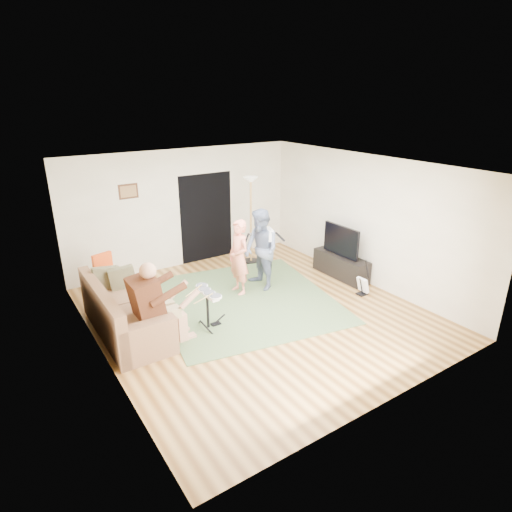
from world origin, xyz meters
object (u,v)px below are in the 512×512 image
(sofa, at_px, (121,317))
(dining_chair, at_px, (110,285))
(guitarist, at_px, (261,250))
(singer, at_px, (239,257))
(television, at_px, (341,241))
(guitar_spare, at_px, (363,285))
(tv_cabinet, at_px, (341,266))
(torchiere_lamp, at_px, (251,205))
(drum_kit, at_px, (208,311))

(sofa, distance_m, dining_chair, 1.33)
(sofa, height_order, guitarist, guitarist)
(dining_chair, bearing_deg, sofa, -115.06)
(singer, height_order, television, singer)
(dining_chair, height_order, television, television)
(television, bearing_deg, guitarist, 164.24)
(guitar_spare, height_order, television, television)
(singer, bearing_deg, tv_cabinet, 76.75)
(torchiere_lamp, bearing_deg, tv_cabinet, -57.63)
(guitarist, relative_size, guitar_spare, 2.27)
(dining_chair, distance_m, television, 4.85)
(dining_chair, bearing_deg, tv_cabinet, -35.66)
(sofa, relative_size, torchiere_lamp, 1.09)
(sofa, bearing_deg, tv_cabinet, -3.33)
(singer, xyz_separation_m, tv_cabinet, (2.31, -0.54, -0.52))
(drum_kit, height_order, guitarist, guitarist)
(drum_kit, height_order, singer, singer)
(dining_chair, bearing_deg, guitar_spare, -46.77)
(television, bearing_deg, torchiere_lamp, 121.25)
(guitar_spare, bearing_deg, dining_chair, 149.82)
(drum_kit, bearing_deg, singer, 37.44)
(dining_chair, bearing_deg, torchiere_lamp, -12.26)
(drum_kit, relative_size, guitarist, 0.43)
(dining_chair, relative_size, television, 0.97)
(sofa, bearing_deg, guitarist, 4.14)
(tv_cabinet, xyz_separation_m, television, (-0.05, -0.00, 0.60))
(sofa, height_order, tv_cabinet, sofa)
(sofa, relative_size, drum_kit, 3.08)
(guitarist, xyz_separation_m, dining_chair, (-2.80, 1.10, -0.50))
(singer, bearing_deg, drum_kit, -52.66)
(tv_cabinet, relative_size, television, 1.41)
(dining_chair, bearing_deg, guitarist, -37.99)
(guitar_spare, bearing_deg, singer, 144.26)
(sofa, relative_size, guitarist, 1.34)
(singer, height_order, tv_cabinet, singer)
(guitarist, bearing_deg, guitar_spare, 48.87)
(drum_kit, xyz_separation_m, television, (3.45, 0.37, 0.53))
(drum_kit, distance_m, tv_cabinet, 3.52)
(guitarist, xyz_separation_m, guitar_spare, (1.53, -1.42, -0.63))
(drum_kit, xyz_separation_m, singer, (1.19, 0.91, 0.45))
(drum_kit, height_order, dining_chair, dining_chair)
(guitar_spare, xyz_separation_m, torchiere_lamp, (-0.90, 2.78, 1.20))
(singer, height_order, guitar_spare, singer)
(drum_kit, distance_m, torchiere_lamp, 3.40)
(sofa, distance_m, drum_kit, 1.45)
(sofa, xyz_separation_m, torchiere_lamp, (3.63, 1.57, 1.11))
(torchiere_lamp, bearing_deg, guitar_spare, -72.10)
(guitar_spare, bearing_deg, television, 76.19)
(guitar_spare, height_order, torchiere_lamp, torchiere_lamp)
(singer, bearing_deg, torchiere_lamp, 138.98)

